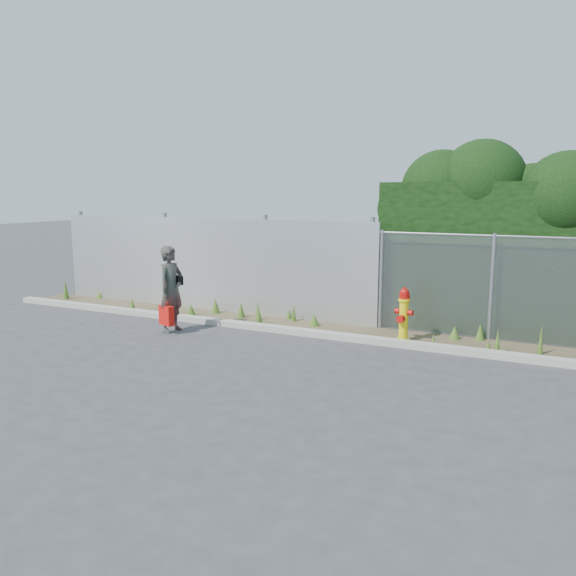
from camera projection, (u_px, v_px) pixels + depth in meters
The scene contains 10 objects.
ground at pixel (268, 360), 9.47m from camera, with size 80.00×80.00×0.00m, color #3A3A3C.
curb at pixel (310, 333), 11.06m from camera, with size 16.00×0.22×0.12m, color #9F9B90.
weed_strip at pixel (345, 326), 11.43m from camera, with size 16.00×1.28×0.54m.
corrugated_fence at pixel (206, 264), 13.35m from camera, with size 8.50×0.21×2.30m.
chainlink_fence at pixel (553, 291), 10.14m from camera, with size 6.50×0.07×2.05m.
hedge at pixel (567, 232), 10.77m from camera, with size 7.62×1.90×3.86m.
fire_hydrant at pixel (404, 315), 10.55m from camera, with size 0.35×0.32×1.06m.
woman at pixel (171, 289), 11.30m from camera, with size 0.64×0.42×1.74m, color #0D5845.
red_tote_bag at pixel (166, 315), 11.19m from camera, with size 0.36×0.13×0.47m.
black_shoulder_bag at pixel (178, 280), 11.35m from camera, with size 0.24×0.10×0.18m.
Camera 1 is at (4.27, -8.07, 2.81)m, focal length 35.00 mm.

